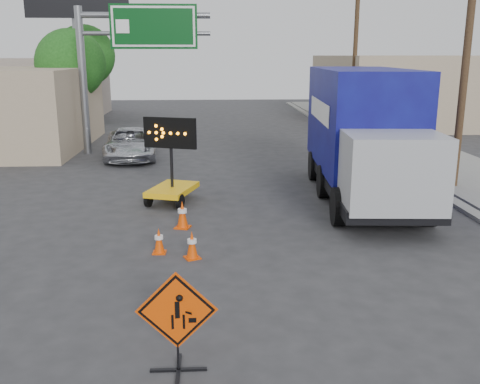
{
  "coord_description": "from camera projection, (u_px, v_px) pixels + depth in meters",
  "views": [
    {
      "loc": [
        -0.62,
        -7.93,
        4.63
      ],
      "look_at": [
        0.03,
        3.31,
        1.74
      ],
      "focal_mm": 40.0,
      "sensor_mm": 36.0,
      "label": 1
    }
  ],
  "objects": [
    {
      "name": "ground",
      "position": [
        250.0,
        343.0,
        8.86
      ],
      "size": [
        100.0,
        100.0,
        0.0
      ],
      "primitive_type": "plane",
      "color": "#2D2D30",
      "rests_on": "ground"
    },
    {
      "name": "cone_c",
      "position": [
        182.0,
        214.0,
        14.67
      ],
      "size": [
        0.49,
        0.49,
        0.77
      ],
      "rotation": [
        0.0,
        0.0,
        -0.31
      ],
      "color": "#E44304",
      "rests_on": "ground"
    },
    {
      "name": "utility_pole_near",
      "position": [
        467.0,
        53.0,
        17.81
      ],
      "size": [
        1.8,
        0.26,
        9.0
      ],
      "color": "#48321E",
      "rests_on": "ground"
    },
    {
      "name": "storefront_left_far",
      "position": [
        18.0,
        88.0,
        40.35
      ],
      "size": [
        12.0,
        10.0,
        4.4
      ],
      "primitive_type": "cube",
      "color": "gray",
      "rests_on": "ground"
    },
    {
      "name": "arrow_board",
      "position": [
        172.0,
        184.0,
        17.14
      ],
      "size": [
        1.72,
        2.2,
        2.75
      ],
      "rotation": [
        0.0,
        0.0,
        -0.33
      ],
      "color": "yellow",
      "rests_on": "ground"
    },
    {
      "name": "cone_b",
      "position": [
        192.0,
        245.0,
        12.47
      ],
      "size": [
        0.45,
        0.45,
        0.67
      ],
      "rotation": [
        0.0,
        0.0,
        0.4
      ],
      "color": "#E44304",
      "rests_on": "ground"
    },
    {
      "name": "tree_left_near",
      "position": [
        71.0,
        64.0,
        28.65
      ],
      "size": [
        3.71,
        3.71,
        6.03
      ],
      "color": "#48321E",
      "rests_on": "ground"
    },
    {
      "name": "building_right_far",
      "position": [
        400.0,
        89.0,
        38.02
      ],
      "size": [
        10.0,
        14.0,
        4.6
      ],
      "primitive_type": "cube",
      "color": "tan",
      "rests_on": "ground"
    },
    {
      "name": "construction_sign",
      "position": [
        177.0,
        320.0,
        7.86
      ],
      "size": [
        1.21,
        0.86,
        1.61
      ],
      "rotation": [
        0.0,
        0.0,
        -0.0
      ],
      "color": "black",
      "rests_on": "ground"
    },
    {
      "name": "curb_right",
      "position": [
        386.0,
        161.0,
        23.75
      ],
      "size": [
        0.4,
        60.0,
        0.12
      ],
      "primitive_type": "cube",
      "color": "gray",
      "rests_on": "ground"
    },
    {
      "name": "utility_pole_far",
      "position": [
        355.0,
        54.0,
        31.35
      ],
      "size": [
        1.8,
        0.26,
        9.0
      ],
      "color": "#48321E",
      "rests_on": "ground"
    },
    {
      "name": "box_truck",
      "position": [
        363.0,
        141.0,
        17.41
      ],
      "size": [
        3.32,
        9.01,
        4.2
      ],
      "rotation": [
        0.0,
        0.0,
        -0.07
      ],
      "color": "black",
      "rests_on": "ground"
    },
    {
      "name": "highway_gantry",
      "position": [
        126.0,
        45.0,
        24.71
      ],
      "size": [
        6.18,
        0.38,
        6.9
      ],
      "color": "slate",
      "rests_on": "ground"
    },
    {
      "name": "cone_a",
      "position": [
        159.0,
        241.0,
        12.81
      ],
      "size": [
        0.33,
        0.33,
        0.63
      ],
      "rotation": [
        0.0,
        0.0,
        -0.04
      ],
      "color": "#E44304",
      "rests_on": "ground"
    },
    {
      "name": "sidewalk_right",
      "position": [
        436.0,
        160.0,
        23.87
      ],
      "size": [
        4.0,
        60.0,
        0.15
      ],
      "primitive_type": "cube",
      "color": "gray",
      "rests_on": "ground"
    },
    {
      "name": "pickup_truck",
      "position": [
        131.0,
        143.0,
        24.61
      ],
      "size": [
        2.74,
        5.1,
        1.36
      ],
      "primitive_type": "imported",
      "rotation": [
        0.0,
        0.0,
        0.1
      ],
      "color": "silver",
      "rests_on": "ground"
    },
    {
      "name": "billboard",
      "position": [
        77.0,
        8.0,
        31.58
      ],
      "size": [
        6.1,
        0.54,
        9.85
      ],
      "color": "slate",
      "rests_on": "ground"
    },
    {
      "name": "tree_left_far",
      "position": [
        85.0,
        56.0,
        36.22
      ],
      "size": [
        4.1,
        4.1,
        6.66
      ],
      "color": "#48321E",
      "rests_on": "ground"
    }
  ]
}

